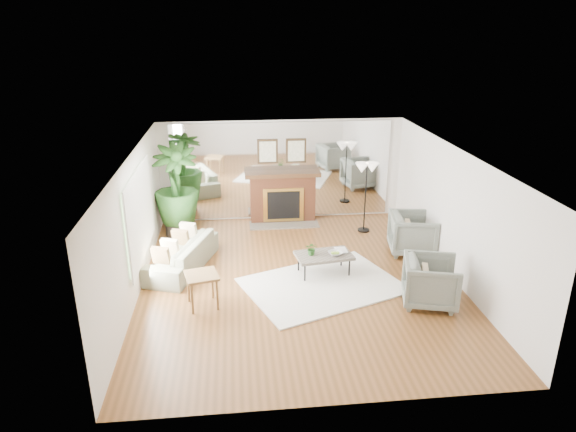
{
  "coord_description": "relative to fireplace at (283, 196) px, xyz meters",
  "views": [
    {
      "loc": [
        -1.15,
        -8.8,
        4.67
      ],
      "look_at": [
        -0.15,
        0.6,
        1.12
      ],
      "focal_mm": 32.0,
      "sensor_mm": 36.0,
      "label": 1
    }
  ],
  "objects": [
    {
      "name": "fruit_bowl",
      "position": [
        0.73,
        -3.1,
        -0.19
      ],
      "size": [
        0.33,
        0.33,
        0.07
      ],
      "primitive_type": "imported",
      "rotation": [
        0.0,
        0.0,
        0.27
      ],
      "color": "brown",
      "rests_on": "coffee_table"
    },
    {
      "name": "mirror_panel",
      "position": [
        0.0,
        0.21,
        0.59
      ],
      "size": [
        5.4,
        0.04,
        2.4
      ],
      "primitive_type": "cube",
      "color": "silver",
      "rests_on": "wall_back"
    },
    {
      "name": "window_panel",
      "position": [
        -2.96,
        -2.86,
        0.69
      ],
      "size": [
        0.04,
        2.4,
        1.5
      ],
      "primitive_type": "cube",
      "color": "#B2E09E",
      "rests_on": "wall_left"
    },
    {
      "name": "wall_right",
      "position": [
        2.99,
        -3.26,
        0.59
      ],
      "size": [
        0.02,
        7.0,
        2.5
      ],
      "primitive_type": "cube",
      "color": "silver",
      "rests_on": "ground"
    },
    {
      "name": "armchair_front",
      "position": [
        2.19,
        -4.35,
        -0.23
      ],
      "size": [
        1.14,
        1.12,
        0.85
      ],
      "primitive_type": "imported",
      "rotation": [
        0.0,
        0.0,
        1.31
      ],
      "color": "gray",
      "rests_on": "ground"
    },
    {
      "name": "ground",
      "position": [
        0.0,
        -3.26,
        -0.66
      ],
      "size": [
        7.0,
        7.0,
        0.0
      ],
      "primitive_type": "plane",
      "color": "brown",
      "rests_on": "ground"
    },
    {
      "name": "wall_left",
      "position": [
        -2.99,
        -3.26,
        0.59
      ],
      "size": [
        0.02,
        7.0,
        2.5
      ],
      "primitive_type": "cube",
      "color": "silver",
      "rests_on": "ground"
    },
    {
      "name": "armchair_back",
      "position": [
        2.6,
        -2.2,
        -0.22
      ],
      "size": [
        1.09,
        1.07,
        0.87
      ],
      "primitive_type": "imported",
      "rotation": [
        0.0,
        0.0,
        1.41
      ],
      "color": "gray",
      "rests_on": "ground"
    },
    {
      "name": "side_table",
      "position": [
        -1.8,
        -4.02,
        -0.14
      ],
      "size": [
        0.65,
        0.65,
        0.62
      ],
      "rotation": [
        0.0,
        0.0,
        0.23
      ],
      "color": "brown",
      "rests_on": "ground"
    },
    {
      "name": "fireplace",
      "position": [
        0.0,
        0.0,
        0.0
      ],
      "size": [
        1.85,
        0.83,
        2.05
      ],
      "color": "brown",
      "rests_on": "ground"
    },
    {
      "name": "coffee_table",
      "position": [
        0.52,
        -3.05,
        -0.26
      ],
      "size": [
        1.17,
        0.79,
        0.44
      ],
      "rotation": [
        0.0,
        0.0,
        0.15
      ],
      "color": "#6C6355",
      "rests_on": "ground"
    },
    {
      "name": "potted_ficus",
      "position": [
        -2.52,
        -0.65,
        0.49
      ],
      "size": [
        1.14,
        1.14,
        2.15
      ],
      "color": "black",
      "rests_on": "ground"
    },
    {
      "name": "tabletop_plant",
      "position": [
        0.28,
        -3.05,
        -0.09
      ],
      "size": [
        0.29,
        0.27,
        0.27
      ],
      "primitive_type": "imported",
      "rotation": [
        0.0,
        0.0,
        -0.32
      ],
      "color": "#2F5C22",
      "rests_on": "coffee_table"
    },
    {
      "name": "book",
      "position": [
        0.77,
        -2.93,
        -0.21
      ],
      "size": [
        0.23,
        0.31,
        0.02
      ],
      "primitive_type": "imported",
      "rotation": [
        0.0,
        0.0,
        0.04
      ],
      "color": "brown",
      "rests_on": "coffee_table"
    },
    {
      "name": "floor_lamp",
      "position": [
        1.86,
        -0.9,
        0.78
      ],
      "size": [
        0.55,
        0.3,
        1.68
      ],
      "color": "black",
      "rests_on": "ground"
    },
    {
      "name": "area_rug",
      "position": [
        0.42,
        -3.53,
        -0.64
      ],
      "size": [
        3.33,
        2.87,
        0.03
      ],
      "primitive_type": "cube",
      "rotation": [
        0.0,
        0.0,
        0.37
      ],
      "color": "white",
      "rests_on": "ground"
    },
    {
      "name": "wall_back",
      "position": [
        0.0,
        0.23,
        0.59
      ],
      "size": [
        6.0,
        0.02,
        2.5
      ],
      "primitive_type": "cube",
      "color": "silver",
      "rests_on": "ground"
    },
    {
      "name": "sofa",
      "position": [
        -2.29,
        -2.46,
        -0.36
      ],
      "size": [
        1.43,
        2.2,
        0.6
      ],
      "primitive_type": "imported",
      "rotation": [
        0.0,
        0.0,
        -1.91
      ],
      "color": "gray",
      "rests_on": "ground"
    }
  ]
}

